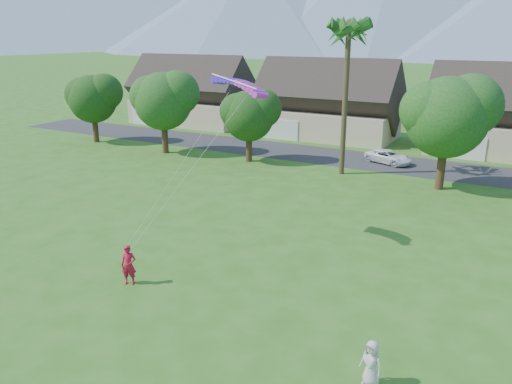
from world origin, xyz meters
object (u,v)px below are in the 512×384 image
Objects in this scene: kite_flyer at (129,265)px; parked_car at (389,157)px; watcher at (371,363)px; parafoil_kite at (240,83)px.

kite_flyer is 29.34m from parked_car.
kite_flyer is 1.18× the size of watcher.
watcher is (12.01, -1.45, -0.15)m from kite_flyer.
parked_car is 23.58m from parafoil_kite.
parafoil_kite reaches higher than parked_car.
parafoil_kite is (-2.63, -21.93, 8.26)m from parked_car.
parafoil_kite is at bearing 157.71° from watcher.
kite_flyer is at bearing -168.96° from watcher.
kite_flyer reaches higher than parked_car.
parked_car is at bearing 54.85° from kite_flyer.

